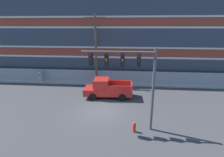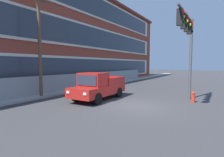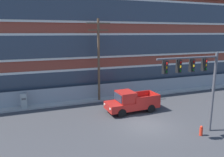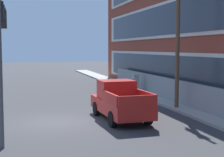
% 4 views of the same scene
% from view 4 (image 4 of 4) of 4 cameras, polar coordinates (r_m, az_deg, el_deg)
% --- Properties ---
extents(ground_plane, '(160.00, 160.00, 0.00)m').
position_cam_4_polar(ground_plane, '(18.36, -9.12, -7.15)').
color(ground_plane, '#38383A').
extents(sidewalk_building_side, '(80.00, 1.96, 0.16)m').
position_cam_4_polar(sidewalk_building_side, '(20.83, 14.15, -5.56)').
color(sidewalk_building_side, '#9E9B93').
rests_on(sidewalk_building_side, ground).
extents(chain_link_fence, '(37.31, 0.06, 1.76)m').
position_cam_4_polar(chain_link_fence, '(20.24, 15.68, -3.56)').
color(chain_link_fence, gray).
rests_on(chain_link_fence, ground).
extents(traffic_signal_mast, '(5.17, 0.43, 6.14)m').
position_cam_4_polar(traffic_signal_mast, '(15.39, -18.00, 7.46)').
color(traffic_signal_mast, '#4C4C51').
rests_on(traffic_signal_mast, ground).
extents(pickup_truck_red, '(5.27, 2.29, 2.09)m').
position_cam_4_polar(pickup_truck_red, '(18.62, 1.30, -3.88)').
color(pickup_truck_red, '#AD1E19').
rests_on(pickup_truck_red, ground).
extents(utility_pole_near_corner, '(2.57, 0.26, 9.00)m').
position_cam_4_polar(utility_pole_near_corner, '(21.75, 10.88, 7.93)').
color(utility_pole_near_corner, brown).
rests_on(utility_pole_near_corner, ground).
extents(electrical_cabinet, '(0.57, 0.48, 1.66)m').
position_cam_4_polar(electrical_cabinet, '(29.10, 3.94, -0.94)').
color(electrical_cabinet, '#939993').
rests_on(electrical_cabinet, ground).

